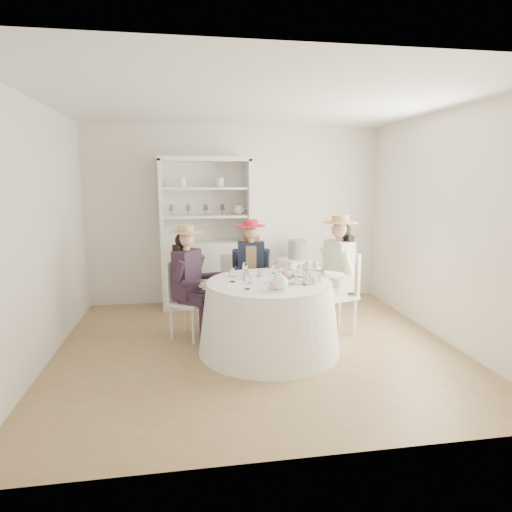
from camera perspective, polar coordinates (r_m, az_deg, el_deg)
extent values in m
plane|color=olive|center=(5.03, 0.18, -12.06)|extent=(4.50, 4.50, 0.00)
plane|color=white|center=(4.71, 0.20, 19.92)|extent=(4.50, 4.50, 0.00)
plane|color=silver|center=(6.65, -2.59, 5.47)|extent=(4.50, 0.00, 4.50)
plane|color=silver|center=(2.75, 6.91, -1.65)|extent=(4.50, 0.00, 4.50)
plane|color=silver|center=(4.86, -27.02, 2.51)|extent=(0.00, 4.50, 4.50)
plane|color=silver|center=(5.51, 24.01, 3.55)|extent=(0.00, 4.50, 4.50)
cone|color=white|center=(4.84, 1.75, -8.08)|extent=(1.58, 1.58, 0.77)
cylinder|color=white|center=(4.73, 1.78, -3.51)|extent=(1.38, 1.38, 0.02)
cube|color=silver|center=(6.50, -6.55, -2.37)|extent=(1.40, 0.86, 0.98)
cube|color=silver|center=(6.57, -6.83, 7.38)|extent=(1.26, 0.43, 1.20)
cube|color=silver|center=(6.35, -6.87, 12.70)|extent=(1.40, 0.86, 0.07)
cube|color=silver|center=(6.36, -12.51, 7.11)|extent=(0.19, 0.48, 1.20)
cube|color=silver|center=(6.41, -1.04, 7.38)|extent=(0.19, 0.48, 1.20)
cube|color=silver|center=(6.37, -6.71, 5.32)|extent=(1.30, 0.78, 0.03)
cube|color=silver|center=(6.34, -6.79, 8.95)|extent=(1.30, 0.78, 0.03)
sphere|color=white|center=(6.40, -2.30, 6.19)|extent=(0.15, 0.15, 0.15)
cube|color=silver|center=(6.65, 5.48, -3.31)|extent=(0.55, 0.55, 0.70)
cylinder|color=black|center=(6.55, 5.56, 0.88)|extent=(0.38, 0.38, 0.29)
cube|color=silver|center=(5.24, -8.90, -6.18)|extent=(0.54, 0.54, 0.04)
cylinder|color=silver|center=(5.10, -8.35, -9.27)|extent=(0.04, 0.04, 0.43)
cylinder|color=silver|center=(5.35, -6.49, -8.28)|extent=(0.04, 0.04, 0.43)
cylinder|color=silver|center=(5.27, -11.21, -8.70)|extent=(0.04, 0.04, 0.43)
cylinder|color=silver|center=(5.51, -9.27, -7.78)|extent=(0.04, 0.04, 0.43)
cube|color=silver|center=(5.27, -10.56, -3.17)|extent=(0.23, 0.32, 0.49)
cube|color=black|center=(5.16, -9.19, -2.30)|extent=(0.36, 0.40, 0.57)
cube|color=black|center=(5.08, -8.39, -5.76)|extent=(0.34, 0.29, 0.12)
cylinder|color=black|center=(5.10, -7.01, -9.12)|extent=(0.10, 0.10, 0.45)
cylinder|color=black|center=(4.96, -10.16, -2.04)|extent=(0.19, 0.17, 0.27)
cube|color=black|center=(5.22, -7.32, -5.29)|extent=(0.34, 0.29, 0.12)
cylinder|color=black|center=(5.24, -5.97, -8.55)|extent=(0.10, 0.10, 0.45)
cylinder|color=black|center=(5.29, -7.63, -1.20)|extent=(0.19, 0.17, 0.27)
cylinder|color=#D8A889|center=(5.10, -9.29, 1.01)|extent=(0.09, 0.09, 0.08)
sphere|color=#D8A889|center=(5.08, -9.33, 2.20)|extent=(0.19, 0.19, 0.19)
sphere|color=black|center=(5.11, -9.73, 2.06)|extent=(0.19, 0.19, 0.19)
cube|color=black|center=(5.17, -9.96, -0.43)|extent=(0.20, 0.24, 0.37)
cylinder|color=tan|center=(5.07, -9.36, 3.18)|extent=(0.39, 0.39, 0.01)
cylinder|color=tan|center=(5.07, -9.37, 3.62)|extent=(0.19, 0.19, 0.08)
cube|color=silver|center=(5.78, -0.67, -4.46)|extent=(0.43, 0.43, 0.04)
cylinder|color=silver|center=(5.69, -2.20, -7.06)|extent=(0.04, 0.04, 0.43)
cylinder|color=silver|center=(5.70, 0.96, -7.03)|extent=(0.04, 0.04, 0.43)
cylinder|color=silver|center=(5.99, -2.21, -6.17)|extent=(0.04, 0.04, 0.43)
cylinder|color=silver|center=(6.00, 0.79, -6.13)|extent=(0.04, 0.04, 0.43)
cube|color=silver|center=(5.89, -0.72, -1.55)|extent=(0.37, 0.07, 0.49)
cube|color=#192033|center=(5.72, -0.68, -0.92)|extent=(0.37, 0.23, 0.57)
cube|color=tan|center=(5.72, -0.68, -0.92)|extent=(0.16, 0.23, 0.49)
cube|color=#192033|center=(5.64, -1.53, -4.01)|extent=(0.16, 0.34, 0.12)
cylinder|color=#192033|center=(5.59, -1.49, -7.26)|extent=(0.10, 0.10, 0.45)
cylinder|color=#192033|center=(5.66, -2.71, -0.33)|extent=(0.11, 0.18, 0.27)
cube|color=#192033|center=(5.65, 0.26, -3.99)|extent=(0.16, 0.34, 0.12)
cylinder|color=#192033|center=(5.60, 0.32, -7.24)|extent=(0.10, 0.10, 0.45)
cylinder|color=#192033|center=(5.67, 1.37, -0.30)|extent=(0.11, 0.18, 0.27)
cylinder|color=#D8A889|center=(5.67, -0.69, 2.08)|extent=(0.09, 0.09, 0.08)
sphere|color=#D8A889|center=(5.65, -0.69, 3.16)|extent=(0.19, 0.19, 0.19)
sphere|color=tan|center=(5.70, -0.70, 3.07)|extent=(0.19, 0.19, 0.19)
cube|color=tan|center=(5.76, -0.70, 0.85)|extent=(0.24, 0.10, 0.37)
cylinder|color=red|center=(5.64, -0.69, 4.04)|extent=(0.39, 0.39, 0.01)
cylinder|color=red|center=(5.64, -0.69, 4.44)|extent=(0.19, 0.19, 0.08)
cube|color=silver|center=(5.44, 10.65, -5.25)|extent=(0.51, 0.51, 0.04)
cylinder|color=silver|center=(5.55, 8.15, -7.44)|extent=(0.04, 0.04, 0.46)
cylinder|color=silver|center=(5.29, 10.08, -8.42)|extent=(0.04, 0.04, 0.46)
cylinder|color=silver|center=(5.73, 11.01, -6.96)|extent=(0.04, 0.04, 0.46)
cylinder|color=silver|center=(5.47, 13.02, -7.87)|extent=(0.04, 0.04, 0.46)
cube|color=silver|center=(5.48, 12.37, -2.16)|extent=(0.13, 0.39, 0.52)
cube|color=#EAE8CA|center=(5.36, 10.97, -1.24)|extent=(0.30, 0.42, 0.61)
cube|color=#EAE8CA|center=(5.43, 9.02, -4.32)|extent=(0.38, 0.22, 0.13)
cylinder|color=#EAE8CA|center=(5.44, 7.62, -7.70)|extent=(0.10, 0.10, 0.48)
cylinder|color=#EAE8CA|center=(5.50, 9.36, -0.11)|extent=(0.20, 0.14, 0.29)
cube|color=#EAE8CA|center=(5.27, 10.13, -4.79)|extent=(0.38, 0.22, 0.13)
cylinder|color=#EAE8CA|center=(5.29, 8.69, -8.26)|extent=(0.10, 0.10, 0.48)
cylinder|color=#EAE8CA|center=(5.15, 11.99, -0.92)|extent=(0.20, 0.14, 0.29)
cylinder|color=#D8A889|center=(5.31, 11.09, 2.19)|extent=(0.09, 0.09, 0.08)
sphere|color=#D8A889|center=(5.29, 11.14, 3.43)|extent=(0.20, 0.20, 0.20)
sphere|color=black|center=(5.32, 11.55, 3.28)|extent=(0.20, 0.20, 0.20)
cube|color=black|center=(5.38, 11.77, 0.70)|extent=(0.15, 0.26, 0.40)
cylinder|color=tan|center=(5.28, 11.17, 4.44)|extent=(0.42, 0.42, 0.01)
cylinder|color=tan|center=(5.28, 11.19, 4.89)|extent=(0.21, 0.21, 0.08)
cube|color=silver|center=(6.24, -3.28, -3.70)|extent=(0.36, 0.36, 0.04)
cylinder|color=silver|center=(6.44, -2.12, -5.12)|extent=(0.03, 0.03, 0.39)
cylinder|color=silver|center=(6.42, -4.67, -5.22)|extent=(0.03, 0.03, 0.39)
cylinder|color=silver|center=(6.17, -1.79, -5.83)|extent=(0.03, 0.03, 0.39)
cylinder|color=silver|center=(6.14, -4.46, -5.93)|extent=(0.03, 0.03, 0.39)
cube|color=silver|center=(6.03, -3.14, -1.83)|extent=(0.34, 0.03, 0.45)
imported|color=white|center=(4.83, -1.20, -2.66)|extent=(0.12, 0.12, 0.07)
imported|color=white|center=(4.94, 0.53, -2.39)|extent=(0.08, 0.08, 0.06)
imported|color=white|center=(4.92, 3.91, -2.43)|extent=(0.09, 0.09, 0.07)
imported|color=white|center=(4.65, 4.27, -3.28)|extent=(0.23, 0.23, 0.06)
sphere|color=pink|center=(4.73, 4.88, -2.23)|extent=(0.07, 0.07, 0.07)
sphere|color=white|center=(4.77, 4.59, -2.13)|extent=(0.07, 0.07, 0.07)
sphere|color=pink|center=(4.78, 4.10, -2.09)|extent=(0.07, 0.07, 0.07)
sphere|color=white|center=(4.76, 3.62, -2.13)|extent=(0.07, 0.07, 0.07)
sphere|color=pink|center=(4.73, 3.38, -2.23)|extent=(0.07, 0.07, 0.07)
sphere|color=white|center=(4.69, 3.49, -2.34)|extent=(0.07, 0.07, 0.07)
sphere|color=pink|center=(4.66, 3.91, -2.42)|extent=(0.07, 0.07, 0.07)
sphere|color=white|center=(4.66, 4.44, -2.42)|extent=(0.07, 0.07, 0.07)
sphere|color=pink|center=(4.69, 4.82, -2.34)|extent=(0.07, 0.07, 0.07)
sphere|color=white|center=(4.35, 3.17, -3.58)|extent=(0.17, 0.17, 0.17)
cylinder|color=white|center=(4.37, 4.53, -3.39)|extent=(0.10, 0.03, 0.08)
cylinder|color=white|center=(4.33, 3.18, -2.46)|extent=(0.04, 0.04, 0.02)
cylinder|color=white|center=(4.37, 2.73, -4.47)|extent=(0.28, 0.28, 0.01)
cube|color=beige|center=(4.33, 2.09, -4.25)|extent=(0.06, 0.04, 0.03)
cube|color=beige|center=(4.36, 2.73, -3.99)|extent=(0.07, 0.06, 0.03)
cube|color=beige|center=(4.39, 3.36, -4.05)|extent=(0.08, 0.07, 0.03)
cube|color=beige|center=(4.39, 2.34, -3.87)|extent=(0.08, 0.08, 0.03)
cube|color=beige|center=(4.33, 3.26, -4.27)|extent=(0.07, 0.08, 0.03)
cylinder|color=white|center=(4.70, 7.50, -3.48)|extent=(0.25, 0.25, 0.01)
cylinder|color=white|center=(4.68, 7.53, -2.55)|extent=(0.02, 0.02, 0.17)
cylinder|color=white|center=(4.66, 7.55, -1.53)|extent=(0.19, 0.19, 0.01)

